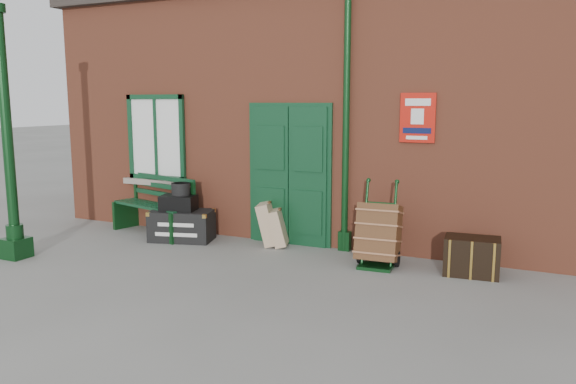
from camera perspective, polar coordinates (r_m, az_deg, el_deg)
The scene contains 11 objects.
ground at distance 7.75m, azimuth -2.40°, elevation -7.93°, with size 80.00×80.00×0.00m, color gray.
station_building at distance 10.63m, azimuth 6.29°, elevation 8.50°, with size 10.30×4.30×4.36m.
canopy_column at distance 9.00m, azimuth -26.46°, elevation 2.66°, with size 0.34×0.34×3.61m.
bench at distance 9.99m, azimuth -13.28°, elevation -1.18°, with size 1.76×0.95×1.04m.
houdini_trunk at distance 9.46m, azimuth -10.74°, elevation -3.36°, with size 1.01×0.55×0.50m, color black.
strongbox at distance 9.41m, azimuth -11.05°, elevation -1.08°, with size 0.55×0.40×0.25m, color black.
hatbox at distance 9.38m, azimuth -10.84°, elevation 0.30°, with size 0.30×0.30×0.20m, color black.
suitcase_back at distance 8.99m, azimuth -2.02°, elevation -3.22°, with size 0.19×0.48×0.67m, color tan.
suitcase_front at distance 8.93m, azimuth -0.98°, elevation -3.63°, with size 0.17×0.43×0.57m, color tan.
porter_trolley at distance 7.93m, azimuth 9.18°, elevation -4.22°, with size 0.61×0.66×1.18m.
dark_trunk at distance 7.86m, azimuth 18.18°, elevation -6.22°, with size 0.70×0.46×0.51m, color black.
Camera 1 is at (3.42, -6.57, 2.28)m, focal length 35.00 mm.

